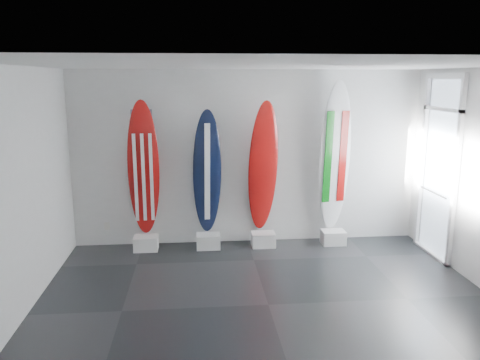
{
  "coord_description": "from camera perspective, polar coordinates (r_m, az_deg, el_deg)",
  "views": [
    {
      "loc": [
        -0.89,
        -5.59,
        2.85
      ],
      "look_at": [
        -0.24,
        1.4,
        1.35
      ],
      "focal_mm": 35.68,
      "sensor_mm": 36.0,
      "label": 1
    }
  ],
  "objects": [
    {
      "name": "display_block_swiss",
      "position": [
        8.31,
        2.79,
        -7.12
      ],
      "size": [
        0.4,
        0.3,
        0.24
      ],
      "primitive_type": "cube",
      "color": "white",
      "rests_on": "floor"
    },
    {
      "name": "wall_left",
      "position": [
        6.13,
        -25.35,
        -1.83
      ],
      "size": [
        0.0,
        5.0,
        5.0
      ],
      "primitive_type": "plane",
      "rotation": [
        1.57,
        0.0,
        1.57
      ],
      "color": "silver",
      "rests_on": "ground"
    },
    {
      "name": "display_block_usa",
      "position": [
        8.28,
        -11.17,
        -7.41
      ],
      "size": [
        0.4,
        0.3,
        0.24
      ],
      "primitive_type": "cube",
      "color": "white",
      "rests_on": "floor"
    },
    {
      "name": "surfboard_swiss",
      "position": [
        8.09,
        2.78,
        1.52
      ],
      "size": [
        0.58,
        0.48,
        2.27
      ],
      "primitive_type": "ellipsoid",
      "rotation": [
        0.14,
        0.0,
        0.18
      ],
      "color": "maroon",
      "rests_on": "display_block_swiss"
    },
    {
      "name": "wall_back",
      "position": [
        8.25,
        0.93,
        2.65
      ],
      "size": [
        6.0,
        0.0,
        6.0
      ],
      "primitive_type": "plane",
      "rotation": [
        1.57,
        0.0,
        0.0
      ],
      "color": "silver",
      "rests_on": "ground"
    },
    {
      "name": "surfboard_usa",
      "position": [
        8.06,
        -11.46,
        1.32
      ],
      "size": [
        0.54,
        0.3,
        2.29
      ],
      "primitive_type": "ellipsoid",
      "rotation": [
        0.08,
        0.0,
        0.09
      ],
      "color": "maroon",
      "rests_on": "display_block_usa"
    },
    {
      "name": "wall_front",
      "position": [
        3.49,
        10.01,
        -10.85
      ],
      "size": [
        6.0,
        0.0,
        6.0
      ],
      "primitive_type": "plane",
      "rotation": [
        -1.57,
        0.0,
        0.0
      ],
      "color": "silver",
      "rests_on": "ground"
    },
    {
      "name": "glass_door",
      "position": [
        8.24,
        22.69,
        1.17
      ],
      "size": [
        0.12,
        1.16,
        2.85
      ],
      "primitive_type": null,
      "color": "white",
      "rests_on": "floor"
    },
    {
      "name": "floor",
      "position": [
        6.34,
        3.41,
        -14.67
      ],
      "size": [
        6.0,
        6.0,
        0.0
      ],
      "primitive_type": "plane",
      "color": "black",
      "rests_on": "ground"
    },
    {
      "name": "display_block_navy",
      "position": [
        8.24,
        -3.81,
        -7.31
      ],
      "size": [
        0.4,
        0.3,
        0.24
      ],
      "primitive_type": "cube",
      "color": "white",
      "rests_on": "floor"
    },
    {
      "name": "ceiling",
      "position": [
        5.67,
        3.8,
        13.57
      ],
      "size": [
        6.0,
        6.0,
        0.0
      ],
      "primitive_type": "plane",
      "rotation": [
        3.14,
        0.0,
        0.0
      ],
      "color": "white",
      "rests_on": "wall_back"
    },
    {
      "name": "display_block_italy",
      "position": [
        8.57,
        11.08,
        -6.75
      ],
      "size": [
        0.4,
        0.3,
        0.24
      ],
      "primitive_type": "cube",
      "color": "white",
      "rests_on": "floor"
    },
    {
      "name": "wall_outlet",
      "position": [
        8.59,
        -15.62,
        -5.31
      ],
      "size": [
        0.09,
        0.02,
        0.13
      ],
      "primitive_type": "cube",
      "color": "silver",
      "rests_on": "wall_back"
    },
    {
      "name": "surfboard_italy",
      "position": [
        8.32,
        11.28,
        2.72
      ],
      "size": [
        0.62,
        0.33,
        2.59
      ],
      "primitive_type": "ellipsoid",
      "rotation": [
        0.05,
        0.0,
        0.2
      ],
      "color": "white",
      "rests_on": "display_block_italy"
    },
    {
      "name": "surfboard_navy",
      "position": [
        8.03,
        -3.95,
        0.91
      ],
      "size": [
        0.51,
        0.32,
        2.13
      ],
      "primitive_type": "ellipsoid",
      "rotation": [
        0.08,
        0.0,
        0.13
      ],
      "color": "black",
      "rests_on": "display_block_navy"
    }
  ]
}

